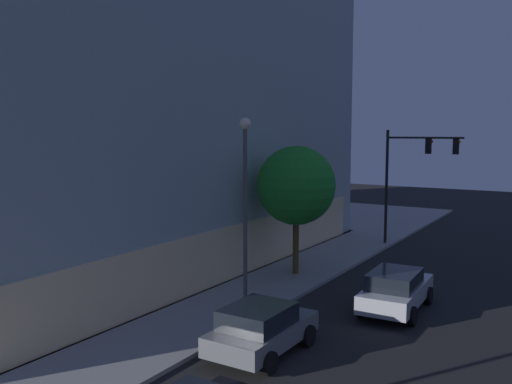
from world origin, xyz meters
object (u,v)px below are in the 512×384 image
(traffic_light_far_corner, at_px, (413,165))
(street_lamp_sidewalk, at_px, (245,189))
(sidewalk_tree, at_px, (296,186))
(modern_building, at_px, (45,82))
(car_grey, at_px, (261,328))
(car_silver, at_px, (396,290))

(traffic_light_far_corner, height_order, street_lamp_sidewalk, street_lamp_sidewalk)
(street_lamp_sidewalk, bearing_deg, sidewalk_tree, 8.24)
(modern_building, xyz_separation_m, car_grey, (-7.23, -19.25, -9.07))
(traffic_light_far_corner, bearing_deg, car_silver, -166.82)
(traffic_light_far_corner, xyz_separation_m, car_grey, (-18.62, -0.52, -4.21))
(car_silver, bearing_deg, modern_building, 87.76)
(traffic_light_far_corner, distance_m, sidewalk_tree, 10.08)
(traffic_light_far_corner, height_order, car_grey, traffic_light_far_corner)
(car_silver, bearing_deg, car_grey, 159.80)
(street_lamp_sidewalk, bearing_deg, car_grey, -140.36)
(traffic_light_far_corner, xyz_separation_m, car_silver, (-12.24, -2.87, -4.20))
(sidewalk_tree, bearing_deg, car_silver, -114.28)
(car_grey, bearing_deg, modern_building, 69.42)
(traffic_light_far_corner, height_order, sidewalk_tree, traffic_light_far_corner)
(sidewalk_tree, bearing_deg, car_grey, -159.15)
(traffic_light_far_corner, bearing_deg, sidewalk_tree, 163.22)
(modern_building, xyz_separation_m, traffic_light_far_corner, (11.39, -18.73, -4.85))
(street_lamp_sidewalk, xyz_separation_m, car_silver, (3.28, -4.92, -3.98))
(street_lamp_sidewalk, height_order, car_silver, street_lamp_sidewalk)
(traffic_light_far_corner, bearing_deg, car_grey, -178.41)
(traffic_light_far_corner, height_order, car_silver, traffic_light_far_corner)
(car_silver, bearing_deg, sidewalk_tree, 65.72)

